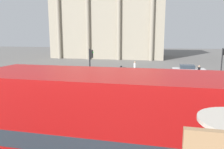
% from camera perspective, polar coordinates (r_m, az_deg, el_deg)
% --- Properties ---
extents(double_decker_bus, '(10.85, 2.74, 4.06)m').
position_cam_1_polar(double_decker_bus, '(6.31, 14.29, -16.71)').
color(double_decker_bus, black).
rests_on(double_decker_bus, ground_plane).
extents(plaza_building_left, '(27.22, 16.67, 20.76)m').
position_cam_1_polar(plaza_building_left, '(57.46, -0.21, 15.11)').
color(plaza_building_left, '#A39984').
rests_on(plaza_building_left, ground_plane).
extents(traffic_light_near, '(0.42, 0.24, 3.28)m').
position_cam_1_polar(traffic_light_near, '(13.75, 2.72, -2.34)').
color(traffic_light_near, black).
rests_on(traffic_light_near, ground_plane).
extents(traffic_light_mid, '(0.42, 0.24, 4.03)m').
position_cam_1_polar(traffic_light_mid, '(19.39, -5.61, 2.55)').
color(traffic_light_mid, black).
rests_on(traffic_light_mid, ground_plane).
extents(traffic_light_far, '(0.42, 0.24, 3.84)m').
position_cam_1_polar(traffic_light_far, '(27.35, 26.94, 3.39)').
color(traffic_light_far, black).
rests_on(traffic_light_far, ground_plane).
extents(car_white, '(4.20, 1.93, 1.35)m').
position_cam_1_polar(car_white, '(31.22, 19.24, 1.23)').
color(car_white, black).
rests_on(car_white, ground_plane).
extents(pedestrian_black, '(0.32, 0.32, 1.72)m').
position_cam_1_polar(pedestrian_black, '(27.87, 21.74, 0.72)').
color(pedestrian_black, '#282B33').
rests_on(pedestrian_black, ground_plane).
extents(pedestrian_white, '(0.32, 0.32, 1.68)m').
position_cam_1_polar(pedestrian_white, '(30.61, 5.97, 2.07)').
color(pedestrian_white, '#282B33').
rests_on(pedestrian_white, ground_plane).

